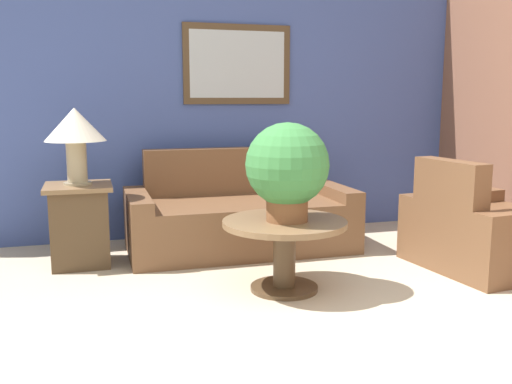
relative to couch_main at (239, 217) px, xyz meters
name	(u,v)px	position (x,y,z in m)	size (l,w,h in m)	color
ground_plane	(383,377)	(0.05, -2.50, -0.28)	(20.00, 20.00, 0.00)	#BCAD93
wall_back	(227,99)	(0.06, 0.63, 1.03)	(6.71, 0.09, 2.60)	#42569E
couch_main	(239,217)	(0.00, 0.00, 0.00)	(1.93, 0.95, 0.86)	brown
armchair	(485,233)	(1.71, -1.10, 0.00)	(1.09, 1.11, 0.86)	brown
coffee_table	(284,240)	(0.02, -1.18, 0.08)	(0.85, 0.85, 0.50)	#4C3823
side_table	(80,224)	(-1.34, -0.14, 0.05)	(0.51, 0.51, 0.65)	#4C3823
table_lamp	(75,130)	(-1.34, -0.14, 0.80)	(0.47, 0.47, 0.60)	tan
potted_plant_on_table	(287,168)	(0.02, -1.20, 0.58)	(0.56, 0.56, 0.67)	brown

